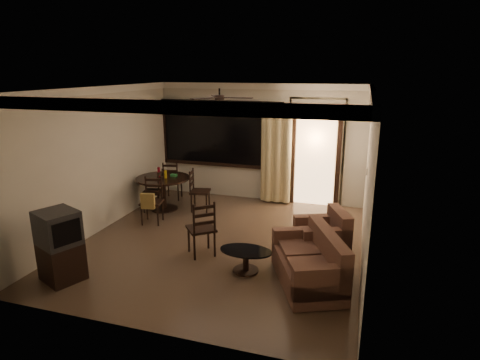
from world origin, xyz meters
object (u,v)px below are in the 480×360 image
(dining_chair_south, at_px, (152,209))
(coffee_table, at_px, (246,257))
(dining_chair_east, at_px, (200,199))
(tv_cabinet, at_px, (60,246))
(armchair, at_px, (324,238))
(sofa, at_px, (311,264))
(dining_chair_west, at_px, (154,199))
(dining_chair_north, at_px, (173,188))
(dining_table, at_px, (163,184))
(side_chair, at_px, (202,238))

(dining_chair_south, height_order, coffee_table, dining_chair_south)
(dining_chair_east, distance_m, tv_cabinet, 3.59)
(armchair, bearing_deg, sofa, -117.47)
(dining_chair_west, relative_size, sofa, 0.57)
(dining_chair_west, relative_size, tv_cabinet, 0.86)
(dining_chair_north, distance_m, armchair, 4.44)
(armchair, bearing_deg, tv_cabinet, -174.87)
(dining_chair_west, bearing_deg, dining_chair_east, 97.05)
(dining_table, distance_m, dining_chair_south, 0.91)
(dining_chair_east, bearing_deg, dining_chair_north, 46.76)
(dining_chair_east, distance_m, coffee_table, 3.03)
(dining_table, bearing_deg, dining_chair_east, 11.05)
(dining_chair_south, distance_m, armchair, 3.61)
(coffee_table, relative_size, side_chair, 0.84)
(dining_chair_south, bearing_deg, dining_table, 89.90)
(dining_chair_north, bearing_deg, dining_chair_south, 90.00)
(tv_cabinet, relative_size, sofa, 0.65)
(dining_chair_south, relative_size, armchair, 0.91)
(dining_chair_south, xyz_separation_m, armchair, (3.57, -0.53, 0.03))
(dining_chair_west, bearing_deg, coffee_table, 41.67)
(dining_chair_east, distance_m, dining_chair_north, 1.15)
(dining_chair_north, height_order, coffee_table, dining_chair_north)
(dining_table, height_order, armchair, dining_table)
(dining_chair_west, bearing_deg, side_chair, 35.92)
(tv_cabinet, distance_m, sofa, 3.78)
(side_chair, bearing_deg, sofa, 127.83)
(dining_chair_north, bearing_deg, dining_chair_east, 136.76)
(dining_table, bearing_deg, dining_chair_west, -135.17)
(sofa, relative_size, side_chair, 1.68)
(dining_chair_south, height_order, armchair, dining_chair_south)
(dining_table, height_order, dining_chair_east, dining_table)
(dining_table, distance_m, coffee_table, 3.49)
(dining_table, relative_size, dining_chair_north, 1.27)
(dining_chair_east, xyz_separation_m, coffee_table, (1.80, -2.43, -0.04))
(dining_chair_east, bearing_deg, armchair, -128.85)
(tv_cabinet, xyz_separation_m, coffee_table, (2.60, 1.06, -0.31))
(tv_cabinet, bearing_deg, dining_chair_south, 110.08)
(sofa, distance_m, side_chair, 1.98)
(dining_chair_south, bearing_deg, dining_chair_north, 90.00)
(dining_table, height_order, dining_chair_north, dining_table)
(dining_chair_north, height_order, armchair, dining_chair_north)
(sofa, bearing_deg, dining_table, 123.44)
(dining_chair_north, xyz_separation_m, tv_cabinet, (0.17, -4.10, 0.27))
(dining_chair_east, relative_size, side_chair, 0.95)
(sofa, relative_size, armchair, 1.60)
(tv_cabinet, xyz_separation_m, side_chair, (1.71, 1.41, -0.26))
(dining_chair_west, distance_m, dining_chair_south, 0.76)
(dining_chair_east, relative_size, coffee_table, 1.14)
(armchair, bearing_deg, dining_chair_west, 140.13)
(dining_chair_north, xyz_separation_m, coffee_table, (2.77, -3.05, -0.04))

